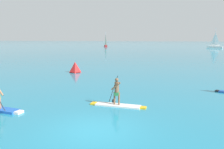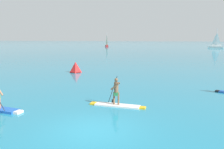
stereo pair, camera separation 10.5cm
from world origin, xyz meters
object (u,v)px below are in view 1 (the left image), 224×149
(paddleboarder_mid_center, at_px, (117,100))
(race_marker_buoy, at_px, (75,68))
(sailboat_left_horizon, at_px, (106,45))
(sailboat_right_horizon, at_px, (215,46))

(paddleboarder_mid_center, distance_m, race_marker_buoy, 14.12)
(race_marker_buoy, bearing_deg, sailboat_left_horizon, 100.67)
(paddleboarder_mid_center, distance_m, sailboat_right_horizon, 83.42)
(paddleboarder_mid_center, bearing_deg, sailboat_left_horizon, -70.77)
(sailboat_left_horizon, bearing_deg, paddleboarder_mid_center, -4.75)
(paddleboarder_mid_center, height_order, sailboat_right_horizon, sailboat_right_horizon)
(paddleboarder_mid_center, height_order, sailboat_left_horizon, sailboat_left_horizon)
(race_marker_buoy, height_order, sailboat_left_horizon, sailboat_left_horizon)
(sailboat_right_horizon, bearing_deg, race_marker_buoy, 86.60)
(paddleboarder_mid_center, xyz_separation_m, sailboat_left_horizon, (-20.75, 83.69, 0.56))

